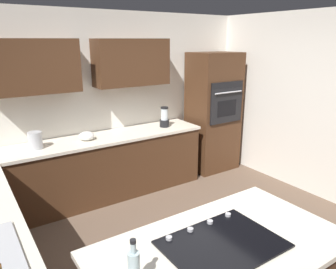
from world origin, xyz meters
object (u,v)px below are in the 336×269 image
cooktop (222,243)px  mixing_bowl (87,136)px  blender (164,118)px  wall_oven (213,112)px  kettle (35,140)px

cooktop → mixing_bowl: mixing_bowl is taller
blender → mixing_bowl: 1.25m
cooktop → blender: blender is taller
wall_oven → mixing_bowl: (2.25, 0.01, -0.05)m
cooktop → kettle: size_ratio=3.54×
cooktop → blender: 3.03m
mixing_bowl → kettle: 0.65m
wall_oven → mixing_bowl: wall_oven is taller
wall_oven → kettle: bearing=0.1°
cooktop → blender: size_ratio=2.44×
wall_oven → kettle: 2.90m
blender → wall_oven: bearing=-179.7°
wall_oven → blender: bearing=0.3°
wall_oven → cooktop: 3.59m
kettle → mixing_bowl: bearing=180.0°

